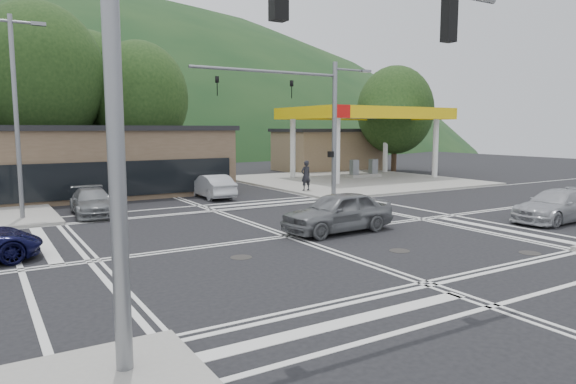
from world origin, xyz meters
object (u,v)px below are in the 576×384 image
car_silver_east (557,206)px  pedestrian (306,176)px  car_queue_b (172,179)px  car_queue_a (212,186)px  car_northbound (92,202)px  car_grey_center (338,212)px

car_silver_east → pedestrian: 14.93m
car_queue_b → pedestrian: size_ratio=2.32×
car_silver_east → pedestrian: (-3.95, 14.39, 0.41)m
car_queue_b → car_queue_a: bearing=107.3°
car_queue_a → car_northbound: 7.86m
car_silver_east → pedestrian: size_ratio=2.51×
car_grey_center → car_queue_a: bearing=178.7°
car_northbound → car_queue_b: bearing=53.0°
car_grey_center → car_queue_b: size_ratio=1.06×
car_grey_center → pedestrian: 12.60m
car_grey_center → car_northbound: size_ratio=1.08×
car_silver_east → car_queue_a: car_silver_east is taller
car_silver_east → car_queue_b: car_queue_b is taller
pedestrian → car_silver_east: bearing=102.2°
car_queue_a → car_queue_b: (-0.79, 4.92, 0.06)m
car_queue_a → car_queue_b: car_queue_b is taller
car_grey_center → car_northbound: 12.04m
car_queue_b → car_northbound: (-6.55, -7.74, -0.12)m
car_silver_east → car_queue_b: bearing=-152.9°
car_queue_b → car_silver_east: bearing=126.4°
car_northbound → pedestrian: (13.45, 1.87, 0.48)m
car_silver_east → pedestrian: bearing=-165.8°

